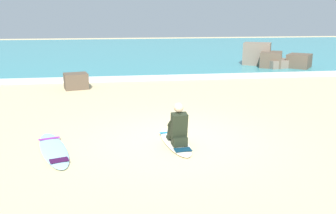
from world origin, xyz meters
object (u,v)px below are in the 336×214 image
Objects in this scene: surfer_seated at (178,128)px; surfboard_spare_near at (54,149)px; surfboard_main at (175,141)px; shoreline_rock at (76,81)px.

surfer_seated reaches higher than surfboard_spare_near.
surfer_seated is (0.02, -0.24, 0.40)m from surfboard_main.
surfer_seated is 7.62m from shoreline_rock.
surfboard_spare_near is (-2.73, 0.13, -0.40)m from surfer_seated.
shoreline_rock is at bearing 91.47° from surfboard_spare_near.
surfer_seated is 0.39× the size of surfboard_spare_near.
surfboard_spare_near is 6.92m from shoreline_rock.
surfboard_main is 2.18× the size of surfer_seated.
surfboard_main is at bearing -67.01° from shoreline_rock.
surfboard_main is 0.85× the size of surfboard_spare_near.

